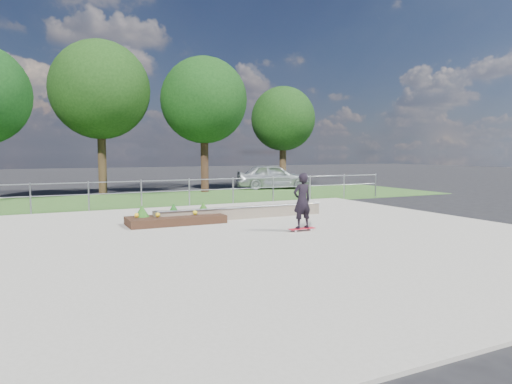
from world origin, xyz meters
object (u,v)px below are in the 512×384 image
(grind_ledge, at_px, (242,212))
(parked_car, at_px, (273,176))
(skateboarder, at_px, (302,201))
(planter_bed, at_px, (176,218))

(grind_ledge, xyz_separation_m, parked_car, (7.21, 11.23, 0.52))
(parked_car, bearing_deg, skateboarder, 172.17)
(skateboarder, relative_size, parked_car, 0.36)
(grind_ledge, distance_m, skateboarder, 3.14)
(skateboarder, bearing_deg, grind_ledge, 99.71)
(planter_bed, xyz_separation_m, parked_car, (9.55, 11.33, 0.54))
(grind_ledge, relative_size, parked_car, 1.30)
(grind_ledge, bearing_deg, planter_bed, -177.40)
(parked_car, bearing_deg, planter_bed, 157.18)
(planter_bed, height_order, parked_car, parked_car)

